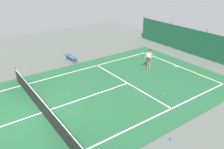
# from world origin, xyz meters

# --- Properties ---
(ground_plane) EXTENTS (36.00, 36.00, 0.00)m
(ground_plane) POSITION_xyz_m (0.00, 0.00, 0.00)
(ground_plane) COLOR slate
(court_surface) EXTENTS (11.02, 26.60, 0.01)m
(court_surface) POSITION_xyz_m (0.00, 0.00, 0.00)
(court_surface) COLOR #236038
(court_surface) RESTS_ON ground
(tennis_net) EXTENTS (10.12, 0.10, 1.10)m
(tennis_net) POSITION_xyz_m (0.00, 0.00, 0.51)
(tennis_net) COLOR black
(tennis_net) RESTS_ON ground
(back_fence) EXTENTS (16.30, 0.98, 2.70)m
(back_fence) POSITION_xyz_m (-0.00, 15.82, 0.67)
(back_fence) COLOR #14472D
(back_fence) RESTS_ON ground
(tennis_player) EXTENTS (0.64, 0.80, 1.64)m
(tennis_player) POSITION_xyz_m (-1.07, 9.49, 0.96)
(tennis_player) COLOR #9E7051
(tennis_player) RESTS_ON ground
(tennis_ball_near_player) EXTENTS (0.07, 0.07, 0.07)m
(tennis_ball_near_player) POSITION_xyz_m (2.63, 7.41, 0.03)
(tennis_ball_near_player) COLOR #CCDB33
(tennis_ball_near_player) RESTS_ON ground
(tennis_ball_midcourt) EXTENTS (0.07, 0.07, 0.07)m
(tennis_ball_midcourt) POSITION_xyz_m (-1.12, 2.14, 0.03)
(tennis_ball_midcourt) COLOR #CCDB33
(tennis_ball_midcourt) RESTS_ON ground
(courtside_bench) EXTENTS (1.60, 0.40, 0.49)m
(courtside_bench) POSITION_xyz_m (-6.31, 5.04, 0.37)
(courtside_bench) COLOR #335184
(courtside_bench) RESTS_ON ground
(water_bottle) EXTENTS (0.08, 0.08, 0.24)m
(water_bottle) POSITION_xyz_m (6.00, 4.18, 0.12)
(water_bottle) COLOR #338CD8
(water_bottle) RESTS_ON ground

